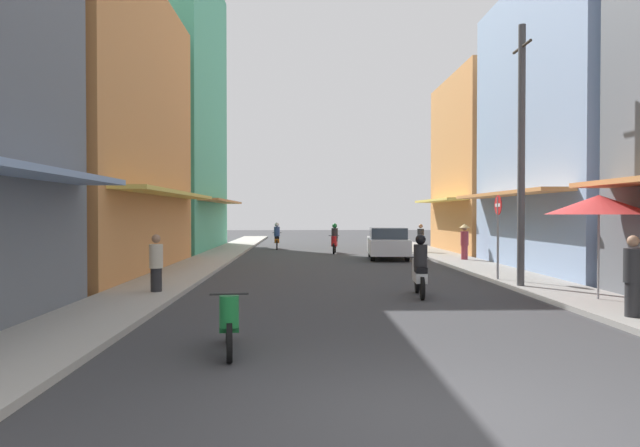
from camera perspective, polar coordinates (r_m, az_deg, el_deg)
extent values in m
plane|color=#38383A|center=(24.08, 1.44, -4.00)|extent=(97.88, 97.88, 0.00)
cube|color=#ADA89E|center=(24.38, -11.40, -3.82)|extent=(2.04, 52.49, 0.12)
cube|color=gray|center=(24.97, 13.96, -3.71)|extent=(2.04, 52.49, 0.12)
cube|color=#8CA5CC|center=(10.26, -28.40, 4.81)|extent=(1.10, 8.01, 0.12)
cube|color=#D88C4C|center=(22.03, -23.58, 8.73)|extent=(6.00, 11.86, 10.19)
cube|color=#EFD159|center=(20.80, -14.53, 2.90)|extent=(1.10, 10.67, 0.12)
cube|color=#4CB28C|center=(34.40, -15.64, 10.96)|extent=(6.00, 11.64, 16.14)
cube|color=#D88C4C|center=(33.22, -9.73, 2.19)|extent=(1.10, 10.47, 0.12)
cube|color=#8CA5CC|center=(23.21, 26.26, 8.77)|extent=(6.00, 9.83, 10.55)
cube|color=#D88C4C|center=(21.58, 17.97, 2.82)|extent=(1.10, 8.85, 0.12)
cube|color=#D88C4C|center=(32.08, 17.95, 5.55)|extent=(6.00, 8.40, 9.35)
cube|color=#EFD159|center=(30.98, 11.82, 2.27)|extent=(1.10, 7.56, 0.12)
cylinder|color=black|center=(15.35, 9.67, -5.81)|extent=(0.13, 0.57, 0.56)
cylinder|color=black|center=(14.11, 10.20, -6.41)|extent=(0.13, 0.57, 0.56)
cube|color=silver|center=(14.66, 9.94, -5.27)|extent=(0.38, 1.02, 0.24)
cube|color=black|center=(14.44, 10.03, -4.57)|extent=(0.33, 0.58, 0.14)
cylinder|color=silver|center=(15.18, 9.72, -4.29)|extent=(0.28, 0.28, 0.45)
cylinder|color=black|center=(15.16, 9.72, -3.35)|extent=(0.55, 0.08, 0.03)
cylinder|color=#262628|center=(14.46, 10.02, -3.17)|extent=(0.34, 0.34, 0.55)
sphere|color=black|center=(14.43, 10.02, -1.58)|extent=(0.26, 0.26, 0.26)
cylinder|color=black|center=(31.27, 7.04, -2.34)|extent=(0.19, 0.56, 0.56)
cylinder|color=black|center=(30.10, 7.85, -2.47)|extent=(0.19, 0.56, 0.56)
cube|color=#1E38B7|center=(30.63, 7.47, -2.00)|extent=(0.47, 1.04, 0.24)
cube|color=black|center=(30.43, 7.60, -1.64)|extent=(0.38, 0.60, 0.14)
cylinder|color=#1E38B7|center=(31.13, 7.12, -1.58)|extent=(0.28, 0.28, 0.45)
cylinder|color=black|center=(31.12, 7.12, -1.12)|extent=(0.55, 0.14, 0.03)
cylinder|color=black|center=(34.39, -4.33, -2.04)|extent=(0.11, 0.56, 0.56)
cylinder|color=black|center=(33.14, -4.33, -2.15)|extent=(0.11, 0.56, 0.56)
cube|color=orange|center=(33.70, -4.33, -1.72)|extent=(0.33, 1.01, 0.24)
cube|color=black|center=(33.49, -4.33, -1.40)|extent=(0.31, 0.57, 0.14)
cylinder|color=orange|center=(34.24, -4.33, -1.35)|extent=(0.28, 0.28, 0.45)
cylinder|color=black|center=(34.23, -4.33, -0.93)|extent=(0.55, 0.06, 0.03)
cylinder|color=#334C8C|center=(33.53, -4.33, -0.80)|extent=(0.34, 0.34, 0.55)
sphere|color=silver|center=(33.52, -4.33, -0.11)|extent=(0.26, 0.26, 0.26)
cylinder|color=black|center=(29.47, 1.38, -2.54)|extent=(0.14, 0.57, 0.56)
cylinder|color=black|center=(30.72, 1.51, -2.40)|extent=(0.14, 0.57, 0.56)
cube|color=red|center=(30.13, 1.45, -2.04)|extent=(0.39, 1.03, 0.24)
cube|color=black|center=(30.32, 1.48, -1.65)|extent=(0.34, 0.59, 0.14)
cylinder|color=red|center=(29.57, 1.39, -1.71)|extent=(0.28, 0.28, 0.45)
cylinder|color=black|center=(29.56, 1.39, -1.23)|extent=(0.55, 0.09, 0.03)
cylinder|color=#262628|center=(30.26, 1.47, -0.99)|extent=(0.34, 0.34, 0.55)
sphere|color=#197233|center=(30.25, 1.47, -0.23)|extent=(0.26, 0.26, 0.26)
cylinder|color=black|center=(8.27, -9.05, -11.69)|extent=(0.16, 0.57, 0.56)
cylinder|color=black|center=(9.50, -9.16, -10.04)|extent=(0.16, 0.57, 0.56)
cube|color=#197233|center=(8.89, -9.11, -9.35)|extent=(0.42, 1.03, 0.24)
cube|color=black|center=(9.06, -9.13, -7.88)|extent=(0.36, 0.59, 0.14)
cylinder|color=#197233|center=(8.32, -9.07, -8.67)|extent=(0.28, 0.28, 0.45)
cylinder|color=black|center=(8.28, -9.07, -6.97)|extent=(0.55, 0.11, 0.03)
cube|color=silver|center=(26.56, 6.78, -2.24)|extent=(2.07, 4.22, 0.70)
cube|color=#333D47|center=(26.38, 6.81, -1.07)|extent=(1.76, 2.22, 0.60)
cylinder|color=black|center=(27.78, 5.05, -2.68)|extent=(0.23, 0.65, 0.64)
cylinder|color=black|center=(27.88, 8.13, -2.67)|extent=(0.23, 0.65, 0.64)
cylinder|color=black|center=(25.29, 5.29, -3.04)|extent=(0.23, 0.65, 0.64)
cylinder|color=black|center=(25.40, 8.68, -3.03)|extent=(0.23, 0.65, 0.64)
cylinder|color=#99333F|center=(25.35, 14.23, -2.96)|extent=(0.28, 0.28, 0.72)
cylinder|color=#99333F|center=(25.31, 14.24, -1.45)|extent=(0.34, 0.34, 0.61)
sphere|color=#9E7256|center=(25.30, 14.25, -0.45)|extent=(0.22, 0.22, 0.22)
cone|color=#D1B77A|center=(25.29, 14.25, -0.22)|extent=(0.44, 0.44, 0.16)
cylinder|color=#262628|center=(15.10, -16.05, -5.65)|extent=(0.28, 0.28, 0.72)
cylinder|color=beige|center=(15.04, -16.06, -3.15)|extent=(0.34, 0.34, 0.60)
sphere|color=#9E7256|center=(15.02, -16.07, -1.47)|extent=(0.22, 0.22, 0.22)
cylinder|color=#262628|center=(12.53, 28.77, -6.96)|extent=(0.28, 0.28, 0.78)
cylinder|color=#262628|center=(12.45, 28.79, -3.70)|extent=(0.34, 0.34, 0.66)
sphere|color=#9E7256|center=(12.42, 28.81, -1.55)|extent=(0.22, 0.22, 0.22)
cylinder|color=#BF8C3F|center=(29.87, 10.01, -2.36)|extent=(0.28, 0.28, 0.71)
cylinder|color=#262628|center=(29.84, 10.02, -1.10)|extent=(0.34, 0.34, 0.60)
sphere|color=tan|center=(29.83, 10.02, -0.26)|extent=(0.22, 0.22, 0.22)
cylinder|color=#99999E|center=(14.69, 26.06, -2.69)|extent=(0.05, 0.05, 2.35)
cone|color=#BF3333|center=(14.67, 26.09, 1.70)|extent=(2.38, 2.38, 0.45)
cylinder|color=#4C4C4F|center=(16.62, 19.47, 6.21)|extent=(0.20, 0.20, 7.24)
cylinder|color=#3F382D|center=(17.17, 19.53, 16.30)|extent=(0.08, 1.20, 0.08)
cylinder|color=gray|center=(17.98, 17.35, -1.59)|extent=(0.07, 0.07, 2.60)
cylinder|color=red|center=(17.96, 17.37, 1.76)|extent=(0.02, 0.60, 0.60)
cube|color=white|center=(17.96, 17.37, 1.76)|extent=(0.03, 0.40, 0.10)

